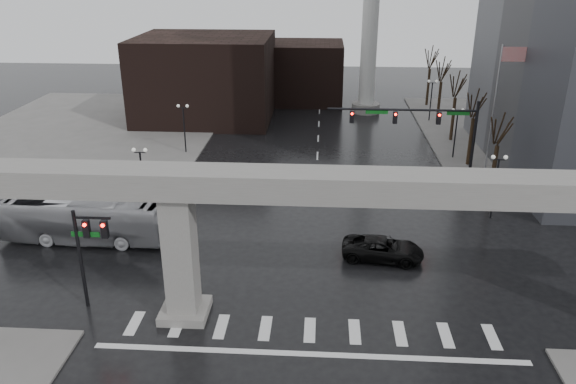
{
  "coord_description": "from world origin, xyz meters",
  "views": [
    {
      "loc": [
        0.4,
        -26.0,
        18.39
      ],
      "look_at": [
        -1.7,
        7.42,
        4.5
      ],
      "focal_mm": 35.0,
      "sensor_mm": 36.0,
      "label": 1
    }
  ],
  "objects": [
    {
      "name": "ground",
      "position": [
        0.0,
        0.0,
        0.0
      ],
      "size": [
        160.0,
        160.0,
        0.0
      ],
      "primitive_type": "plane",
      "color": "black",
      "rests_on": "ground"
    },
    {
      "name": "sidewalk_ne",
      "position": [
        26.0,
        36.0,
        0.07
      ],
      "size": [
        28.0,
        36.0,
        0.15
      ],
      "primitive_type": "cube",
      "color": "slate",
      "rests_on": "ground"
    },
    {
      "name": "sidewalk_nw",
      "position": [
        -26.0,
        36.0,
        0.07
      ],
      "size": [
        28.0,
        36.0,
        0.15
      ],
      "primitive_type": "cube",
      "color": "slate",
      "rests_on": "ground"
    },
    {
      "name": "elevated_guideway",
      "position": [
        1.26,
        0.0,
        6.88
      ],
      "size": [
        48.0,
        2.6,
        8.7
      ],
      "color": "gray",
      "rests_on": "ground"
    },
    {
      "name": "building_far_left",
      "position": [
        -14.0,
        42.0,
        5.0
      ],
      "size": [
        16.0,
        14.0,
        10.0
      ],
      "primitive_type": "cube",
      "color": "black",
      "rests_on": "ground"
    },
    {
      "name": "building_far_mid",
      "position": [
        -2.0,
        52.0,
        4.0
      ],
      "size": [
        10.0,
        10.0,
        8.0
      ],
      "primitive_type": "cube",
      "color": "black",
      "rests_on": "ground"
    },
    {
      "name": "smokestack",
      "position": [
        6.0,
        46.0,
        13.35
      ],
      "size": [
        3.6,
        3.6,
        30.0
      ],
      "color": "silver",
      "rests_on": "ground"
    },
    {
      "name": "signal_mast_arm",
      "position": [
        8.99,
        18.8,
        5.83
      ],
      "size": [
        12.12,
        0.43,
        8.0
      ],
      "color": "black",
      "rests_on": "ground"
    },
    {
      "name": "signal_left_pole",
      "position": [
        -12.25,
        0.5,
        4.07
      ],
      "size": [
        2.3,
        0.3,
        6.0
      ],
      "color": "black",
      "rests_on": "ground"
    },
    {
      "name": "flagpole_assembly",
      "position": [
        15.29,
        22.0,
        7.53
      ],
      "size": [
        2.06,
        0.12,
        12.0
      ],
      "color": "silver",
      "rests_on": "ground"
    },
    {
      "name": "lamp_right_0",
      "position": [
        13.5,
        14.0,
        3.47
      ],
      "size": [
        1.22,
        0.32,
        5.11
      ],
      "color": "black",
      "rests_on": "ground"
    },
    {
      "name": "lamp_right_1",
      "position": [
        13.5,
        28.0,
        3.47
      ],
      "size": [
        1.22,
        0.32,
        5.11
      ],
      "color": "black",
      "rests_on": "ground"
    },
    {
      "name": "lamp_right_2",
      "position": [
        13.5,
        42.0,
        3.47
      ],
      "size": [
        1.22,
        0.32,
        5.11
      ],
      "color": "black",
      "rests_on": "ground"
    },
    {
      "name": "lamp_left_0",
      "position": [
        -13.5,
        14.0,
        3.47
      ],
      "size": [
        1.22,
        0.32,
        5.11
      ],
      "color": "black",
      "rests_on": "ground"
    },
    {
      "name": "lamp_left_1",
      "position": [
        -13.5,
        28.0,
        3.47
      ],
      "size": [
        1.22,
        0.32,
        5.11
      ],
      "color": "black",
      "rests_on": "ground"
    },
    {
      "name": "lamp_left_2",
      "position": [
        -13.5,
        42.0,
        3.47
      ],
      "size": [
        1.22,
        0.32,
        5.11
      ],
      "color": "black",
      "rests_on": "ground"
    },
    {
      "name": "tree_right_0",
      "position": [
        14.53,
        18.02,
        2.79
      ],
      "size": [
        1.09,
        1.58,
        7.5
      ],
      "color": "black",
      "rests_on": "ground"
    },
    {
      "name": "tree_right_1",
      "position": [
        14.53,
        26.02,
        2.85
      ],
      "size": [
        1.09,
        1.61,
        7.67
      ],
      "color": "black",
      "rests_on": "ground"
    },
    {
      "name": "tree_right_2",
      "position": [
        14.53,
        34.02,
        2.91
      ],
      "size": [
        1.1,
        1.63,
        7.85
      ],
      "color": "black",
      "rests_on": "ground"
    },
    {
      "name": "tree_right_3",
      "position": [
        14.53,
        42.02,
        2.98
      ],
      "size": [
        1.11,
        1.66,
        8.02
      ],
      "color": "black",
      "rests_on": "ground"
    },
    {
      "name": "tree_right_4",
      "position": [
        14.53,
        50.02,
        3.04
      ],
      "size": [
        1.12,
        1.69,
        8.19
      ],
      "color": "black",
      "rests_on": "ground"
    },
    {
      "name": "pickup_truck",
      "position": [
        4.59,
        7.09,
        0.74
      ],
      "size": [
        5.62,
        3.12,
        1.49
      ],
      "primitive_type": "imported",
      "rotation": [
        0.0,
        0.0,
        1.44
      ],
      "color": "black",
      "rests_on": "ground"
    },
    {
      "name": "city_bus",
      "position": [
        -16.09,
        8.47,
        1.63
      ],
      "size": [
        11.8,
        3.17,
        3.26
      ],
      "primitive_type": "imported",
      "rotation": [
        0.0,
        0.0,
        1.53
      ],
      "color": "#A5A5AA",
      "rests_on": "ground"
    }
  ]
}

